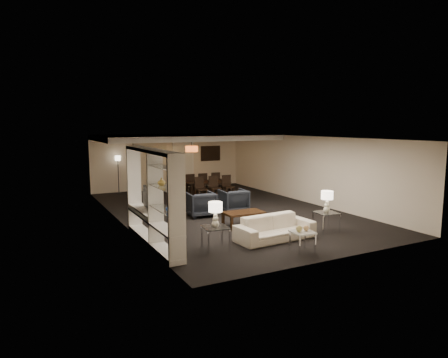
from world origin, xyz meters
TOP-DOWN VIEW (x-y plane):
  - floor at (0.00, 0.00)m, footprint 11.00×11.00m
  - ceiling at (0.00, 0.00)m, footprint 7.00×11.00m
  - wall_back at (0.00, 5.50)m, footprint 7.00×0.02m
  - wall_front at (0.00, -5.50)m, footprint 7.00×0.02m
  - wall_left at (-3.50, 0.00)m, footprint 0.02×11.00m
  - wall_right at (3.50, 0.00)m, footprint 0.02×11.00m
  - ceiling_soffit at (0.00, 3.50)m, footprint 7.00×4.00m
  - curtains at (-0.90, 5.42)m, footprint 1.50×0.12m
  - door at (0.70, 5.47)m, footprint 0.90×0.05m
  - painting at (2.10, 5.46)m, footprint 0.95×0.04m
  - media_unit at (-3.31, -2.60)m, footprint 0.38×3.40m
  - pendant_light at (0.30, 3.50)m, footprint 0.52×0.52m
  - sofa at (-0.41, -3.63)m, footprint 2.15×0.95m
  - coffee_table at (-0.41, -2.03)m, footprint 1.18×0.72m
  - armchair_left at (-1.01, -0.33)m, footprint 0.91×0.93m
  - armchair_right at (0.19, -0.33)m, footprint 0.90×0.92m
  - side_table_left at (-2.11, -3.63)m, footprint 0.64×0.64m
  - side_table_right at (1.29, -3.63)m, footprint 0.65×0.65m
  - table_lamp_left at (-2.11, -3.63)m, footprint 0.34×0.34m
  - table_lamp_right at (1.29, -3.63)m, footprint 0.36×0.36m
  - marble_table at (-0.41, -4.73)m, footprint 0.52×0.52m
  - gold_gourd_a at (-0.51, -4.73)m, footprint 0.15×0.15m
  - gold_gourd_b at (-0.31, -4.73)m, footprint 0.13×0.13m
  - television at (-3.28, -1.95)m, footprint 0.99×0.13m
  - vase_blue at (-3.31, -3.83)m, footprint 0.17×0.17m
  - vase_amber at (-3.31, -3.32)m, footprint 0.17×0.17m
  - floor_speaker at (-2.10, -0.79)m, footprint 0.13×0.13m
  - dining_table at (0.72, 2.82)m, footprint 1.82×1.17m
  - chair_nl at (0.12, 2.17)m, footprint 0.42×0.42m
  - chair_nm at (0.72, 2.17)m, footprint 0.43×0.43m
  - chair_nr at (1.32, 2.17)m, footprint 0.42×0.42m
  - chair_fl at (0.12, 3.47)m, footprint 0.43×0.43m
  - chair_fm at (0.72, 3.47)m, footprint 0.46×0.46m
  - chair_fr at (1.32, 3.47)m, footprint 0.45×0.45m
  - floor_lamp at (-2.38, 5.20)m, footprint 0.29×0.29m

SIDE VIEW (x-z plane):
  - floor at x=0.00m, z-range 0.00..0.00m
  - coffee_table at x=-0.41m, z-range 0.00..0.41m
  - marble_table at x=-0.41m, z-range 0.00..0.48m
  - side_table_left at x=-2.11m, z-range 0.00..0.54m
  - side_table_right at x=1.29m, z-range 0.00..0.54m
  - dining_table at x=0.72m, z-range 0.00..0.60m
  - sofa at x=-0.41m, z-range 0.00..0.61m
  - armchair_left at x=-1.01m, z-range 0.00..0.78m
  - armchair_right at x=0.19m, z-range 0.00..0.78m
  - chair_nl at x=0.12m, z-range 0.00..0.90m
  - chair_nm at x=0.72m, z-range 0.00..0.90m
  - chair_nr at x=1.32m, z-range 0.00..0.90m
  - chair_fl at x=0.12m, z-range 0.00..0.90m
  - chair_fm at x=0.72m, z-range 0.00..0.90m
  - chair_fr at x=1.32m, z-range 0.00..0.90m
  - floor_speaker at x=-2.10m, z-range 0.00..1.05m
  - gold_gourd_b at x=-0.31m, z-range 0.48..0.61m
  - gold_gourd_a at x=-0.51m, z-range 0.48..0.63m
  - floor_lamp at x=-2.38m, z-range 0.00..1.62m
  - table_lamp_left at x=-2.11m, z-range 0.54..1.13m
  - table_lamp_right at x=1.29m, z-range 0.54..1.13m
  - television at x=-3.28m, z-range 0.75..1.32m
  - door at x=0.70m, z-range 0.00..2.10m
  - vase_blue at x=-3.31m, z-range 1.06..1.24m
  - media_unit at x=-3.31m, z-range 0.00..2.35m
  - curtains at x=-0.90m, z-range 0.00..2.40m
  - wall_back at x=0.00m, z-range 0.00..2.50m
  - wall_front at x=0.00m, z-range 0.00..2.50m
  - wall_left at x=-3.50m, z-range 0.00..2.50m
  - wall_right at x=3.50m, z-range 0.00..2.50m
  - painting at x=2.10m, z-range 1.23..1.88m
  - vase_amber at x=-3.31m, z-range 1.56..1.74m
  - pendant_light at x=0.30m, z-range 1.80..2.04m
  - ceiling_soffit at x=0.00m, z-range 2.30..2.50m
  - ceiling at x=0.00m, z-range 2.49..2.51m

